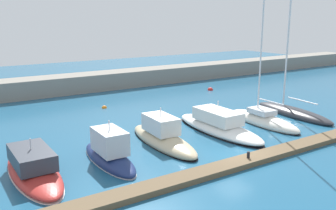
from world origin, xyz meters
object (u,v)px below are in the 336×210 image
object	(u,v)px
mooring_buoy_red	(210,90)
dock_bollard	(248,155)
sailboat_charcoal_sixth	(293,112)
motorboat_sand_third	(162,137)
motorboat_red_nearest	(33,168)
motorboat_white_fourth	(218,125)
mooring_buoy_orange	(104,108)
motorboat_navy_second	(109,153)
sailboat_ivory_fifth	(263,120)

from	to	relation	value
mooring_buoy_red	dock_bollard	world-z (taller)	dock_bollard
sailboat_charcoal_sixth	motorboat_sand_third	bearing A→B (deg)	95.75
motorboat_red_nearest	motorboat_sand_third	size ratio (longest dim) A/B	0.95
motorboat_white_fourth	mooring_buoy_orange	distance (m)	13.72
motorboat_navy_second	motorboat_white_fourth	distance (m)	10.64
motorboat_white_fourth	sailboat_charcoal_sixth	size ratio (longest dim) A/B	0.70
motorboat_sand_third	motorboat_navy_second	bearing A→B (deg)	106.73
mooring_buoy_orange	mooring_buoy_red	bearing A→B (deg)	5.43
motorboat_white_fourth	dock_bollard	distance (m)	7.13
motorboat_red_nearest	sailboat_ivory_fifth	xyz separation A→B (m)	(20.35, 0.34, -0.16)
dock_bollard	motorboat_navy_second	bearing A→B (deg)	145.47
motorboat_navy_second	motorboat_white_fourth	bearing A→B (deg)	-82.27
mooring_buoy_orange	motorboat_white_fourth	bearing A→B (deg)	-69.63
sailboat_charcoal_sixth	mooring_buoy_red	bearing A→B (deg)	0.51
motorboat_sand_third	sailboat_ivory_fifth	distance (m)	10.55
motorboat_red_nearest	mooring_buoy_red	xyz separation A→B (m)	(26.36, 15.13, -0.48)
motorboat_sand_third	mooring_buoy_orange	xyz separation A→B (m)	(0.82, 12.88, -0.50)
sailboat_ivory_fifth	motorboat_sand_third	bearing A→B (deg)	90.46
motorboat_navy_second	sailboat_ivory_fifth	xyz separation A→B (m)	(15.52, 0.80, -0.29)
motorboat_white_fourth	mooring_buoy_orange	size ratio (longest dim) A/B	18.41
sailboat_ivory_fifth	motorboat_red_nearest	bearing A→B (deg)	93.68
motorboat_white_fourth	dock_bollard	xyz separation A→B (m)	(-2.94, -6.49, 0.06)
motorboat_navy_second	mooring_buoy_red	xyz separation A→B (m)	(21.53, 15.60, -0.62)
mooring_buoy_orange	motorboat_sand_third	bearing A→B (deg)	-93.63
motorboat_navy_second	motorboat_sand_third	distance (m)	5.12
motorboat_sand_third	dock_bollard	bearing A→B (deg)	-154.74
motorboat_navy_second	motorboat_white_fourth	size ratio (longest dim) A/B	0.69
sailboat_ivory_fifth	mooring_buoy_red	size ratio (longest dim) A/B	20.18
motorboat_red_nearest	mooring_buoy_orange	bearing A→B (deg)	-37.89
motorboat_navy_second	sailboat_ivory_fifth	distance (m)	15.54
motorboat_red_nearest	motorboat_white_fourth	world-z (taller)	motorboat_white_fourth
sailboat_ivory_fifth	sailboat_charcoal_sixth	bearing A→B (deg)	-80.97
motorboat_red_nearest	motorboat_white_fourth	distance (m)	15.42
motorboat_red_nearest	sailboat_ivory_fifth	bearing A→B (deg)	-89.01
motorboat_red_nearest	sailboat_charcoal_sixth	size ratio (longest dim) A/B	0.58
dock_bollard	sailboat_ivory_fifth	bearing A→B (deg)	37.50
motorboat_navy_second	motorboat_red_nearest	bearing A→B (deg)	85.57
motorboat_red_nearest	motorboat_navy_second	xyz separation A→B (m)	(4.83, -0.46, 0.13)
sailboat_charcoal_sixth	mooring_buoy_orange	distance (m)	19.35
sailboat_charcoal_sixth	mooring_buoy_red	distance (m)	14.31
sailboat_charcoal_sixth	mooring_buoy_red	size ratio (longest dim) A/B	19.99
sailboat_charcoal_sixth	mooring_buoy_orange	size ratio (longest dim) A/B	26.40
motorboat_red_nearest	mooring_buoy_orange	distance (m)	17.29
motorboat_sand_third	dock_bollard	distance (m)	6.99
dock_bollard	motorboat_sand_third	bearing A→B (deg)	112.31
motorboat_sand_third	motorboat_white_fourth	xyz separation A→B (m)	(5.59, 0.02, 0.03)
motorboat_white_fourth	mooring_buoy_red	world-z (taller)	motorboat_white_fourth
motorboat_sand_third	mooring_buoy_red	distance (m)	21.93
sailboat_ivory_fifth	mooring_buoy_red	xyz separation A→B (m)	(6.01, 14.79, -0.33)
motorboat_sand_third	sailboat_ivory_fifth	xyz separation A→B (m)	(10.54, -0.42, -0.17)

